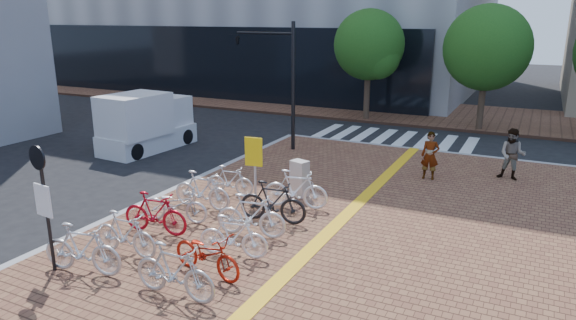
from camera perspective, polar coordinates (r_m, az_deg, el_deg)
The scene contains 24 objects.
ground at distance 13.13m, azimuth -7.12°, elevation -10.19°, with size 120.00×120.00×0.00m, color black.
kerb_north at distance 22.79m, azimuth 16.33°, elevation 0.78°, with size 14.00×0.25×0.15m, color gray.
far_sidewalk at distance 31.99m, azimuth 14.01°, elevation 5.13°, with size 70.00×8.00×0.15m, color brown.
crosswalk at distance 25.22m, azimuth 11.58°, elevation 2.35°, with size 7.50×4.00×0.01m.
street_trees at distance 27.33m, azimuth 23.41°, elevation 11.11°, with size 16.20×4.60×6.35m.
bike_0 at distance 12.39m, azimuth -21.92°, elevation -9.15°, with size 0.55×1.96×1.18m, color silver.
bike_1 at distance 12.96m, azimuth -17.65°, elevation -7.82°, with size 0.51×1.82×1.09m, color silver.
bike_2 at distance 13.98m, azimuth -14.56°, elevation -5.74°, with size 0.53×1.88×1.13m, color #A10B1A.
bike_3 at distance 14.65m, azimuth -12.40°, elevation -4.85°, with size 0.66×1.90×1.00m, color silver.
bike_4 at distance 15.44m, azimuth -9.55°, elevation -3.34°, with size 0.54×1.91×1.15m, color silver.
bike_5 at distance 16.50m, azimuth -6.48°, elevation -2.28°, with size 0.46×1.62×0.97m, color silver.
bike_6 at distance 10.85m, azimuth -12.51°, elevation -11.98°, with size 0.55×1.95×1.17m, color #AEAEB3.
bike_7 at distance 11.65m, azimuth -9.00°, elevation -10.23°, with size 0.67×1.91×1.00m, color #A1190B.
bike_8 at distance 12.36m, azimuth -6.09°, elevation -8.44°, with size 0.49×1.73×1.04m, color white.
bike_9 at distance 13.40m, azimuth -4.14°, elevation -6.18°, with size 0.54×1.90×1.14m, color silver.
bike_10 at distance 14.27m, azimuth -1.71°, elevation -4.68°, with size 0.55×1.95×1.17m, color black.
bike_11 at distance 15.28m, azimuth 0.85°, elevation -3.26°, with size 0.55×1.96×1.18m, color white.
pedestrian_a at distance 18.60m, azimuth 15.51°, elevation 0.47°, with size 0.62×0.41×1.69m, color gray.
pedestrian_b at distance 19.47m, azimuth 23.66°, elevation 0.57°, with size 0.88×0.69×1.82m, color #535B69.
utility_box at distance 16.32m, azimuth 1.28°, elevation -2.04°, with size 0.53×0.38×1.15m, color silver.
yellow_sign at distance 15.55m, azimuth -3.78°, elevation 0.26°, with size 0.56×0.16×2.05m.
notice_sign at distance 12.34m, azimuth -25.57°, elevation -3.38°, with size 0.54×0.15×2.93m.
traffic_light_pole at distance 22.13m, azimuth -2.35°, elevation 10.89°, with size 2.87×1.11×5.35m.
box_truck at distance 23.31m, azimuth -15.53°, elevation 3.99°, with size 2.18×4.50×2.54m.
Camera 1 is at (6.63, -9.78, 5.72)m, focal length 32.00 mm.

